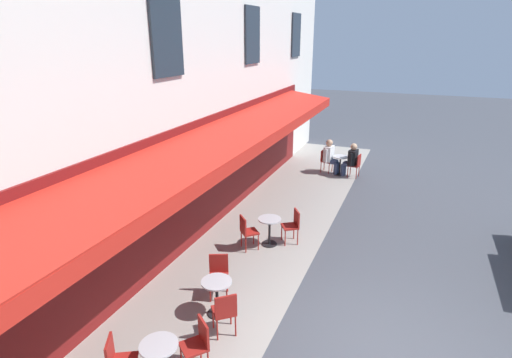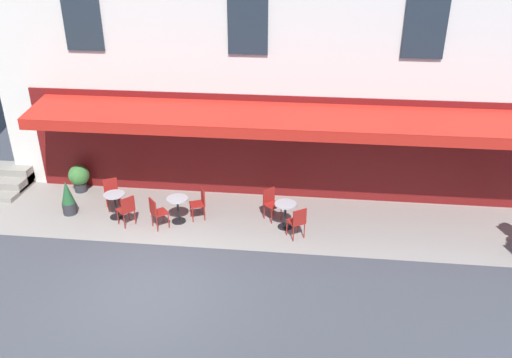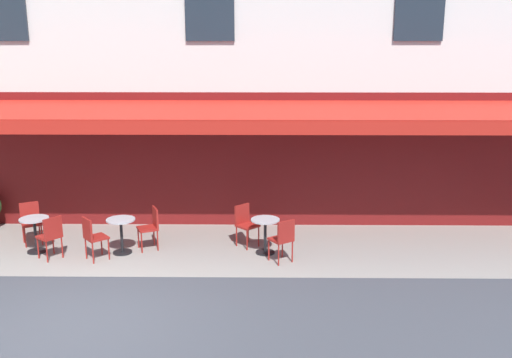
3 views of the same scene
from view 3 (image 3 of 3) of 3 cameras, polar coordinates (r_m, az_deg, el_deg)
The scene contains 11 objects.
ground_plane at distance 9.55m, azimuth -17.30°, elevation -13.84°, with size 70.00×70.00×0.00m, color #42444C.
sidewalk_cafe_terrace at distance 12.22m, azimuth 2.52°, elevation -6.96°, with size 20.50×3.20×0.01m, color gray.
cafe_table_near_entrance at distance 12.68m, azimuth -21.59°, elevation -4.84°, with size 0.60×0.60×0.75m.
cafe_chair_red_facing_street at distance 12.13m, azimuth -20.16°, elevation -5.26°, with size 0.56×0.56×0.91m.
cafe_chair_red_under_awning at distance 13.26m, azimuth -21.97°, elevation -3.82°, with size 0.54×0.54×0.91m.
cafe_table_streetside at distance 12.07m, azimuth -13.56°, elevation -5.15°, with size 0.60×0.60×0.75m.
cafe_chair_red_back_row at distance 11.81m, azimuth -16.32°, elevation -5.47°, with size 0.56×0.56×0.91m.
cafe_chair_red_by_window at distance 12.16m, azimuth -10.64°, elevation -4.57°, with size 0.53×0.53×0.91m.
cafe_table_far_end at distance 11.73m, azimuth 0.95°, elevation -5.31°, with size 0.60×0.60×0.75m.
cafe_chair_red_near_door at distance 11.23m, azimuth 2.78°, elevation -5.91°, with size 0.56×0.56×0.91m.
cafe_chair_red_corner_left at distance 12.15m, azimuth -1.13°, elevation -4.34°, with size 0.57×0.57×0.91m.
Camera 3 is at (-2.85, 8.02, 4.33)m, focal length 39.27 mm.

